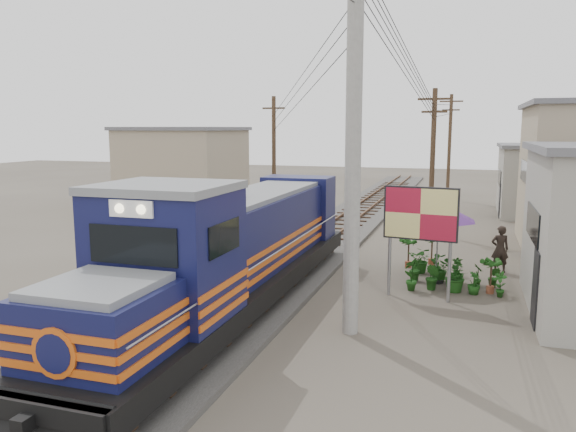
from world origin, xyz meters
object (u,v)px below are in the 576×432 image
(market_umbrella, at_px, (439,212))
(vendor, at_px, (500,249))
(locomotive, at_px, (232,253))
(billboard, at_px, (420,217))

(market_umbrella, bearing_deg, vendor, 45.07)
(locomotive, bearing_deg, billboard, 30.33)
(locomotive, distance_m, vendor, 10.18)
(locomotive, xyz_separation_m, billboard, (4.88, 2.86, 0.84))
(billboard, bearing_deg, vendor, 66.15)
(market_umbrella, xyz_separation_m, vendor, (2.08, 2.08, -1.56))
(billboard, xyz_separation_m, vendor, (2.51, 4.10, -1.67))
(billboard, bearing_deg, market_umbrella, 85.65)
(locomotive, xyz_separation_m, market_umbrella, (5.31, 4.87, 0.73))
(locomotive, relative_size, market_umbrella, 4.68)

